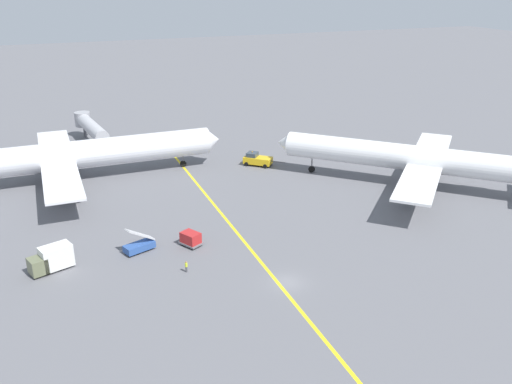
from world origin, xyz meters
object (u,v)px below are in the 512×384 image
gse_catering_truck_tall (51,259)px  jet_bridge (90,126)px  pushback_tug (257,159)px  gse_stair_truck_yellow (139,245)px  gse_container_dolly_flat (191,239)px  ground_crew_marshaller_foreground (186,267)px  airliner_at_gate_left (69,156)px  airliner_being_pushed (416,159)px

gse_catering_truck_tall → jet_bridge: bearing=78.9°
pushback_tug → gse_stair_truck_yellow: (-30.96, -30.03, -0.27)m
gse_container_dolly_flat → jet_bridge: (-7.88, 60.61, 3.32)m
gse_container_dolly_flat → ground_crew_marshaller_foreground: (-2.70, -7.44, -0.32)m
airliner_at_gate_left → ground_crew_marshaller_foreground: (11.62, -43.46, -4.31)m
airliner_at_gate_left → gse_container_dolly_flat: 38.97m
gse_container_dolly_flat → gse_stair_truck_yellow: (-7.54, 1.05, -0.15)m
gse_container_dolly_flat → gse_stair_truck_yellow: 7.62m
gse_catering_truck_tall → ground_crew_marshaller_foreground: bearing=-23.5°
airliner_being_pushed → gse_catering_truck_tall: bearing=-172.9°
airliner_at_gate_left → gse_container_dolly_flat: airliner_at_gate_left is taller
airliner_being_pushed → jet_bridge: 75.78m
airliner_at_gate_left → airliner_being_pushed: bearing=-24.4°
gse_catering_truck_tall → jet_bridge: 61.84m
airliner_being_pushed → gse_stair_truck_yellow: (-54.45, -7.23, -4.50)m
gse_catering_truck_tall → pushback_tug: bearing=35.7°
airliner_at_gate_left → gse_container_dolly_flat: size_ratio=15.77×
airliner_being_pushed → ground_crew_marshaller_foreground: (-49.61, -15.72, -4.67)m
airliner_being_pushed → ground_crew_marshaller_foreground: bearing=-162.4°
gse_stair_truck_yellow → ground_crew_marshaller_foreground: bearing=-60.3°
pushback_tug → airliner_at_gate_left: bearing=172.5°
gse_container_dolly_flat → gse_catering_truck_tall: (-19.80, -0.00, 0.58)m
airliner_being_pushed → gse_catering_truck_tall: 67.32m
gse_catering_truck_tall → gse_stair_truck_yellow: bearing=4.9°
airliner_at_gate_left → gse_stair_truck_yellow: bearing=-79.0°
pushback_tug → ground_crew_marshaller_foreground: (-26.13, -38.52, -0.44)m
pushback_tug → gse_container_dolly_flat: (-23.42, -31.08, -0.12)m
airliner_at_gate_left → gse_stair_truck_yellow: 35.87m
jet_bridge → gse_container_dolly_flat: bearing=-82.6°
airliner_being_pushed → pushback_tug: (-23.48, 22.80, -4.23)m
pushback_tug → gse_container_dolly_flat: bearing=-127.0°
gse_stair_truck_yellow → ground_crew_marshaller_foreground: 9.77m
gse_catering_truck_tall → airliner_at_gate_left: bearing=81.4°
ground_crew_marshaller_foreground → gse_catering_truck_tall: bearing=156.5°
airliner_at_gate_left → jet_bridge: (6.44, 24.59, -0.67)m
airliner_being_pushed → gse_stair_truck_yellow: size_ratio=8.84×
pushback_tug → jet_bridge: jet_bridge is taller
airliner_being_pushed → jet_bridge: bearing=136.3°
airliner_being_pushed → gse_container_dolly_flat: 47.83m
airliner_being_pushed → gse_stair_truck_yellow: 55.11m
airliner_being_pushed → gse_container_dolly_flat: bearing=-170.0°
ground_crew_marshaller_foreground → airliner_at_gate_left: bearing=105.0°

